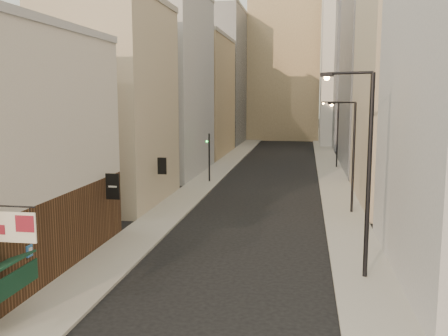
% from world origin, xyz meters
% --- Properties ---
extents(sidewalk_left, '(3.00, 140.00, 0.15)m').
position_xyz_m(sidewalk_left, '(-6.50, 55.00, 0.07)').
color(sidewalk_left, '#9B978E').
rests_on(sidewalk_left, ground).
extents(sidewalk_right, '(3.00, 140.00, 0.15)m').
position_xyz_m(sidewalk_right, '(6.50, 55.00, 0.07)').
color(sidewalk_right, '#9B978E').
rests_on(sidewalk_right, ground).
extents(left_bldg_beige, '(8.00, 12.00, 16.00)m').
position_xyz_m(left_bldg_beige, '(-12.00, 26.00, 8.00)').
color(left_bldg_beige, '#B3A48D').
rests_on(left_bldg_beige, ground).
extents(left_bldg_grey, '(8.00, 16.00, 20.00)m').
position_xyz_m(left_bldg_grey, '(-12.00, 42.00, 10.00)').
color(left_bldg_grey, '#A0A1A6').
rests_on(left_bldg_grey, ground).
extents(left_bldg_tan, '(8.00, 18.00, 17.00)m').
position_xyz_m(left_bldg_tan, '(-12.00, 60.00, 8.50)').
color(left_bldg_tan, '#A0865F').
rests_on(left_bldg_tan, ground).
extents(left_bldg_wingrid, '(8.00, 20.00, 24.00)m').
position_xyz_m(left_bldg_wingrid, '(-12.00, 80.00, 12.00)').
color(left_bldg_wingrid, gray).
rests_on(left_bldg_wingrid, ground).
extents(right_bldg_beige, '(8.00, 16.00, 20.00)m').
position_xyz_m(right_bldg_beige, '(12.00, 30.00, 10.00)').
color(right_bldg_beige, '#B3A48D').
rests_on(right_bldg_beige, ground).
extents(right_bldg_wingrid, '(8.00, 20.00, 26.00)m').
position_xyz_m(right_bldg_wingrid, '(12.00, 50.00, 13.00)').
color(right_bldg_wingrid, gray).
rests_on(right_bldg_wingrid, ground).
extents(clock_tower, '(14.00, 14.00, 44.90)m').
position_xyz_m(clock_tower, '(-1.00, 92.00, 17.63)').
color(clock_tower, '#A0865F').
rests_on(clock_tower, ground).
extents(white_tower, '(8.00, 8.00, 41.50)m').
position_xyz_m(white_tower, '(10.00, 78.00, 18.61)').
color(white_tower, silver).
rests_on(white_tower, ground).
extents(streetlamp_near, '(2.46, 1.12, 9.86)m').
position_xyz_m(streetlamp_near, '(6.27, 11.19, 5.63)').
color(streetlamp_near, black).
rests_on(streetlamp_near, ground).
extents(streetlamp_mid, '(2.09, 0.90, 8.32)m').
position_xyz_m(streetlamp_mid, '(6.86, 24.75, 4.75)').
color(streetlamp_mid, black).
rests_on(streetlamp_mid, ground).
extents(streetlamp_far, '(2.12, 0.32, 8.07)m').
position_xyz_m(streetlamp_far, '(7.14, 48.84, 4.61)').
color(streetlamp_far, black).
rests_on(streetlamp_far, ground).
extents(traffic_light_left, '(0.56, 0.47, 5.00)m').
position_xyz_m(traffic_light_left, '(-6.01, 36.39, 3.49)').
color(traffic_light_left, black).
rests_on(traffic_light_left, ground).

